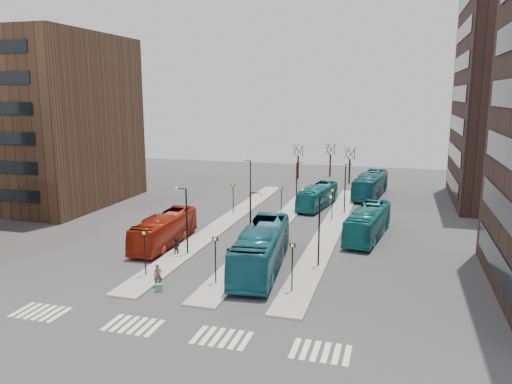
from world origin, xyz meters
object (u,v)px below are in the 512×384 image
(commuter_a, at_px, (176,246))
(teal_bus_c, at_px, (368,223))
(suitcase, at_px, (159,288))
(commuter_b, at_px, (228,258))
(traveller, at_px, (158,276))
(commuter_c, at_px, (260,260))
(red_bus, at_px, (164,230))
(teal_bus_d, at_px, (370,185))
(teal_bus_b, at_px, (318,196))
(teal_bus_a, at_px, (261,248))

(commuter_a, bearing_deg, teal_bus_c, -151.60)
(suitcase, distance_m, commuter_b, 7.28)
(suitcase, xyz_separation_m, traveller, (-0.47, 0.83, 0.60))
(suitcase, xyz_separation_m, commuter_c, (6.03, 6.31, 0.61))
(commuter_a, relative_size, commuter_b, 0.95)
(teal_bus_c, bearing_deg, commuter_a, -139.71)
(red_bus, xyz_separation_m, commuter_a, (2.38, -2.48, -0.70))
(teal_bus_d, xyz_separation_m, commuter_c, (-6.93, -33.80, -0.80))
(suitcase, xyz_separation_m, red_bus, (-4.86, 10.83, 1.20))
(teal_bus_d, bearing_deg, commuter_c, -94.02)
(traveller, height_order, commuter_b, traveller)
(teal_bus_d, xyz_separation_m, traveller, (-13.44, -39.29, -0.82))
(red_bus, relative_size, teal_bus_b, 1.03)
(suitcase, xyz_separation_m, teal_bus_b, (6.82, 31.25, 1.16))
(teal_bus_c, xyz_separation_m, teal_bus_d, (-1.03, 21.33, 0.14))
(teal_bus_b, xyz_separation_m, teal_bus_d, (6.15, 8.86, 0.25))
(red_bus, relative_size, commuter_b, 6.42)
(teal_bus_a, height_order, commuter_b, teal_bus_a)
(red_bus, height_order, teal_bus_c, teal_bus_c)
(suitcase, height_order, teal_bus_c, teal_bus_c)
(teal_bus_a, relative_size, teal_bus_b, 1.26)
(teal_bus_a, xyz_separation_m, commuter_b, (-2.87, -0.16, -1.00))
(teal_bus_a, bearing_deg, commuter_c, -99.95)
(suitcase, distance_m, traveller, 1.12)
(red_bus, relative_size, teal_bus_d, 0.87)
(traveller, bearing_deg, teal_bus_a, 7.31)
(commuter_b, height_order, commuter_c, commuter_c)
(teal_bus_d, xyz_separation_m, commuter_a, (-15.44, -31.76, -0.92))
(teal_bus_a, height_order, traveller, teal_bus_a)
(teal_bus_d, xyz_separation_m, commuter_b, (-9.78, -33.59, -0.88))
(commuter_c, bearing_deg, commuter_b, -87.13)
(teal_bus_c, relative_size, commuter_b, 6.76)
(teal_bus_d, bearing_deg, teal_bus_c, -79.67)
(suitcase, height_order, teal_bus_b, teal_bus_b)
(teal_bus_a, height_order, commuter_c, teal_bus_a)
(red_bus, height_order, teal_bus_b, red_bus)
(suitcase, distance_m, teal_bus_b, 32.01)
(teal_bus_d, distance_m, commuter_c, 34.51)
(teal_bus_a, relative_size, commuter_c, 7.24)
(commuter_a, bearing_deg, red_bus, -50.11)
(teal_bus_a, bearing_deg, teal_bus_d, 72.63)
(teal_bus_b, distance_m, commuter_c, 24.96)
(teal_bus_a, bearing_deg, traveller, -143.86)
(red_bus, relative_size, commuter_a, 6.77)
(teal_bus_c, bearing_deg, traveller, -120.92)
(red_bus, distance_m, teal_bus_c, 20.46)
(traveller, bearing_deg, commuter_c, 5.60)
(red_bus, bearing_deg, commuter_c, -23.80)
(teal_bus_b, bearing_deg, teal_bus_a, -83.30)
(teal_bus_a, bearing_deg, teal_bus_c, 51.08)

